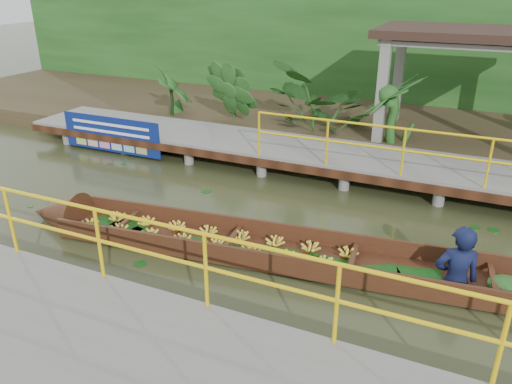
% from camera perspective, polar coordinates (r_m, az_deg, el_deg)
% --- Properties ---
extents(ground, '(80.00, 80.00, 0.00)m').
position_cam_1_polar(ground, '(9.26, -0.43, -4.69)').
color(ground, '#34371B').
rests_on(ground, ground).
extents(land_strip, '(30.00, 8.00, 0.45)m').
position_cam_1_polar(land_strip, '(15.85, 11.08, 7.89)').
color(land_strip, '#352A1A').
rests_on(land_strip, ground).
extents(far_dock, '(16.00, 2.06, 1.66)m').
position_cam_1_polar(far_dock, '(12.01, 6.51, 4.41)').
color(far_dock, slate).
rests_on(far_dock, ground).
extents(pavilion, '(4.40, 3.00, 3.00)m').
position_cam_1_polar(pavilion, '(13.80, 23.24, 15.22)').
color(pavilion, slate).
rests_on(pavilion, ground).
extents(foliage_backdrop, '(30.00, 0.80, 4.00)m').
position_cam_1_polar(foliage_backdrop, '(17.90, 13.55, 15.26)').
color(foliage_backdrop, '#194315').
rests_on(foliage_backdrop, ground).
extents(vendor_boat, '(10.32, 2.15, 2.33)m').
position_cam_1_polar(vendor_boat, '(8.25, 6.30, -6.48)').
color(vendor_boat, '#351B0E').
rests_on(vendor_boat, ground).
extents(blue_banner, '(3.02, 0.04, 0.94)m').
position_cam_1_polar(blue_banner, '(13.67, -16.23, 6.34)').
color(blue_banner, navy).
rests_on(blue_banner, ground).
extents(tropical_plants, '(14.47, 1.47, 1.84)m').
position_cam_1_polar(tropical_plants, '(13.24, 14.38, 9.66)').
color(tropical_plants, '#194315').
rests_on(tropical_plants, ground).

